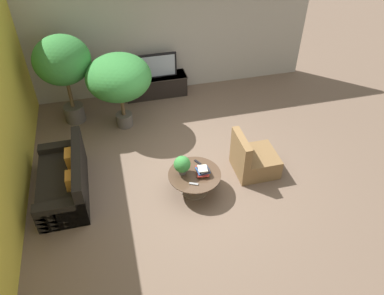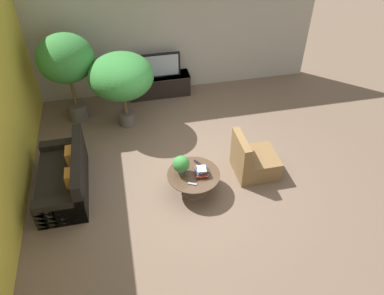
{
  "view_description": "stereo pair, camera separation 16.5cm",
  "coord_description": "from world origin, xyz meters",
  "px_view_note": "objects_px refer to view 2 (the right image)",
  "views": [
    {
      "loc": [
        -1.43,
        -5.26,
        5.1
      ],
      "look_at": [
        -0.1,
        0.03,
        0.55
      ],
      "focal_mm": 35.0,
      "sensor_mm": 36.0,
      "label": 1
    },
    {
      "loc": [
        -1.27,
        -5.3,
        5.1
      ],
      "look_at": [
        -0.1,
        0.03,
        0.55
      ],
      "focal_mm": 35.0,
      "sensor_mm": 36.0,
      "label": 2
    }
  ],
  "objects_px": {
    "potted_palm_corner": "(121,77)",
    "couch_by_wall": "(65,179)",
    "media_console": "(159,85)",
    "television": "(158,66)",
    "armchair_wicker": "(253,161)",
    "potted_palm_tall": "(66,61)",
    "potted_plant_tabletop": "(181,164)",
    "coffee_table": "(194,179)"
  },
  "relations": [
    {
      "from": "potted_palm_corner",
      "to": "couch_by_wall",
      "type": "bearing_deg",
      "value": -124.25
    },
    {
      "from": "media_console",
      "to": "couch_by_wall",
      "type": "xyz_separation_m",
      "value": [
        -2.18,
        -2.97,
        0.01
      ]
    },
    {
      "from": "television",
      "to": "couch_by_wall",
      "type": "xyz_separation_m",
      "value": [
        -2.18,
        -2.96,
        -0.53
      ]
    },
    {
      "from": "couch_by_wall",
      "to": "armchair_wicker",
      "type": "relative_size",
      "value": 2.06
    },
    {
      "from": "potted_palm_tall",
      "to": "television",
      "type": "bearing_deg",
      "value": 17.6
    },
    {
      "from": "potted_palm_tall",
      "to": "potted_palm_corner",
      "type": "xyz_separation_m",
      "value": [
        1.09,
        -0.47,
        -0.25
      ]
    },
    {
      "from": "television",
      "to": "armchair_wicker",
      "type": "bearing_deg",
      "value": -67.39
    },
    {
      "from": "television",
      "to": "potted_palm_corner",
      "type": "height_order",
      "value": "potted_palm_corner"
    },
    {
      "from": "media_console",
      "to": "potted_plant_tabletop",
      "type": "distance_m",
      "value": 3.43
    },
    {
      "from": "armchair_wicker",
      "to": "potted_palm_tall",
      "type": "xyz_separation_m",
      "value": [
        -3.35,
        2.6,
        1.19
      ]
    },
    {
      "from": "armchair_wicker",
      "to": "potted_plant_tabletop",
      "type": "height_order",
      "value": "armchair_wicker"
    },
    {
      "from": "couch_by_wall",
      "to": "potted_plant_tabletop",
      "type": "xyz_separation_m",
      "value": [
        2.09,
        -0.44,
        0.34
      ]
    },
    {
      "from": "potted_palm_tall",
      "to": "potted_plant_tabletop",
      "type": "distance_m",
      "value": 3.47
    },
    {
      "from": "media_console",
      "to": "armchair_wicker",
      "type": "relative_size",
      "value": 1.8
    },
    {
      "from": "armchair_wicker",
      "to": "potted_palm_tall",
      "type": "height_order",
      "value": "potted_palm_tall"
    },
    {
      "from": "potted_palm_tall",
      "to": "armchair_wicker",
      "type": "bearing_deg",
      "value": -37.78
    },
    {
      "from": "potted_plant_tabletop",
      "to": "coffee_table",
      "type": "bearing_deg",
      "value": -19.44
    },
    {
      "from": "potted_palm_corner",
      "to": "potted_plant_tabletop",
      "type": "xyz_separation_m",
      "value": [
        0.82,
        -2.3,
        -0.59
      ]
    },
    {
      "from": "potted_plant_tabletop",
      "to": "potted_palm_tall",
      "type": "bearing_deg",
      "value": 124.57
    },
    {
      "from": "television",
      "to": "armchair_wicker",
      "type": "relative_size",
      "value": 1.26
    },
    {
      "from": "television",
      "to": "media_console",
      "type": "bearing_deg",
      "value": 90.0
    },
    {
      "from": "media_console",
      "to": "potted_palm_tall",
      "type": "height_order",
      "value": "potted_palm_tall"
    },
    {
      "from": "armchair_wicker",
      "to": "potted_palm_corner",
      "type": "relative_size",
      "value": 0.51
    },
    {
      "from": "television",
      "to": "potted_plant_tabletop",
      "type": "height_order",
      "value": "television"
    },
    {
      "from": "television",
      "to": "potted_palm_tall",
      "type": "xyz_separation_m",
      "value": [
        -2.01,
        -0.64,
        0.65
      ]
    },
    {
      "from": "television",
      "to": "couch_by_wall",
      "type": "bearing_deg",
      "value": -126.39
    },
    {
      "from": "television",
      "to": "coffee_table",
      "type": "relative_size",
      "value": 1.13
    },
    {
      "from": "media_console",
      "to": "potted_palm_corner",
      "type": "height_order",
      "value": "potted_palm_corner"
    },
    {
      "from": "media_console",
      "to": "couch_by_wall",
      "type": "relative_size",
      "value": 0.88
    },
    {
      "from": "media_console",
      "to": "potted_palm_tall",
      "type": "distance_m",
      "value": 2.42
    },
    {
      "from": "coffee_table",
      "to": "couch_by_wall",
      "type": "xyz_separation_m",
      "value": [
        -2.3,
        0.52,
        -0.0
      ]
    },
    {
      "from": "coffee_table",
      "to": "couch_by_wall",
      "type": "relative_size",
      "value": 0.54
    },
    {
      "from": "media_console",
      "to": "potted_plant_tabletop",
      "type": "xyz_separation_m",
      "value": [
        -0.1,
        -3.41,
        0.35
      ]
    },
    {
      "from": "coffee_table",
      "to": "armchair_wicker",
      "type": "xyz_separation_m",
      "value": [
        1.24,
        0.24,
        -0.01
      ]
    },
    {
      "from": "couch_by_wall",
      "to": "potted_plant_tabletop",
      "type": "distance_m",
      "value": 2.16
    },
    {
      "from": "armchair_wicker",
      "to": "potted_plant_tabletop",
      "type": "xyz_separation_m",
      "value": [
        -1.45,
        -0.17,
        0.35
      ]
    },
    {
      "from": "coffee_table",
      "to": "couch_by_wall",
      "type": "height_order",
      "value": "couch_by_wall"
    },
    {
      "from": "potted_palm_tall",
      "to": "potted_plant_tabletop",
      "type": "xyz_separation_m",
      "value": [
        1.91,
        -2.77,
        -0.84
      ]
    },
    {
      "from": "television",
      "to": "potted_palm_tall",
      "type": "bearing_deg",
      "value": -162.4
    },
    {
      "from": "television",
      "to": "potted_palm_corner",
      "type": "xyz_separation_m",
      "value": [
        -0.92,
        -1.1,
        0.39
      ]
    },
    {
      "from": "media_console",
      "to": "potted_palm_tall",
      "type": "bearing_deg",
      "value": -162.36
    },
    {
      "from": "coffee_table",
      "to": "couch_by_wall",
      "type": "distance_m",
      "value": 2.36
    }
  ]
}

